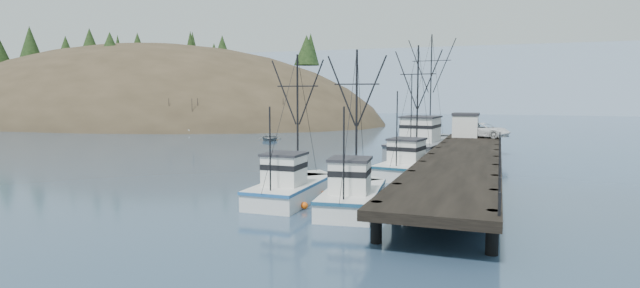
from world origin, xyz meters
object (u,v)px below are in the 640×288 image
object	(u,v)px
trawler_mid	(293,187)
trawler_near	(354,195)
pier_shed	(465,125)
trawler_far	(412,165)
pier	(463,159)
motorboat	(270,140)
work_vessel	(426,145)
pickup_truck	(483,130)

from	to	relation	value
trawler_mid	trawler_near	bearing A→B (deg)	-12.26
trawler_mid	pier_shed	xyz separation A→B (m)	(9.15, 30.36, 2.60)
trawler_near	trawler_far	bearing A→B (deg)	84.79
trawler_far	trawler_near	bearing A→B (deg)	-95.21
trawler_near	trawler_mid	world-z (taller)	trawler_near
trawler_near	pier	bearing A→B (deg)	67.16
pier_shed	trawler_far	bearing A→B (deg)	-101.07
trawler_near	trawler_mid	bearing A→B (deg)	167.74
trawler_mid	pier_shed	bearing A→B (deg)	73.23
pier	motorboat	distance (m)	39.36
trawler_far	work_vessel	bearing A→B (deg)	93.09
pier	motorboat	world-z (taller)	pier
trawler_near	trawler_far	distance (m)	14.27
pier	trawler_near	xyz separation A→B (m)	(-5.62, -13.34, -0.87)
work_vessel	motorboat	world-z (taller)	work_vessel
trawler_far	work_vessel	world-z (taller)	work_vessel
trawler_mid	pickup_truck	distance (m)	32.41
pier	pier_shed	distance (m)	18.11
trawler_mid	pickup_truck	world-z (taller)	trawler_mid
pickup_truck	trawler_far	bearing A→B (deg)	-177.76
trawler_mid	work_vessel	xyz separation A→B (m)	(5.05, 27.05, 0.41)
trawler_mid	pickup_truck	bearing A→B (deg)	69.83
pier_shed	motorboat	xyz separation A→B (m)	(-28.97, 7.49, -3.42)
pier_shed	trawler_near	bearing A→B (deg)	-98.43
motorboat	pickup_truck	bearing A→B (deg)	-38.67
pickup_truck	trawler_near	bearing A→B (deg)	-172.38
trawler_far	work_vessel	distance (m)	13.85
trawler_mid	pier_shed	size ratio (longest dim) A/B	3.13
pier	trawler_far	distance (m)	4.49
pier	work_vessel	bearing A→B (deg)	109.04
work_vessel	pickup_truck	xyz separation A→B (m)	(6.10, 3.31, 1.60)
trawler_far	pier_shed	world-z (taller)	trawler_far
pickup_truck	motorboat	xyz separation A→B (m)	(-30.98, 7.49, -2.83)
pier_shed	pier	bearing A→B (deg)	-86.91
pier	pier_shed	size ratio (longest dim) A/B	13.75
pier	trawler_near	bearing A→B (deg)	-112.84
work_vessel	pickup_truck	bearing A→B (deg)	28.49
trawler_near	motorboat	distance (m)	45.83
pier_shed	work_vessel	bearing A→B (deg)	-141.07
trawler_mid	work_vessel	world-z (taller)	work_vessel
pier	pier_shed	xyz separation A→B (m)	(-0.97, 18.00, 1.73)
trawler_near	motorboat	bearing A→B (deg)	122.06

